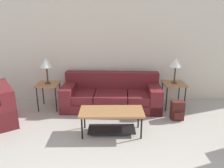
{
  "coord_description": "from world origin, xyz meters",
  "views": [
    {
      "loc": [
        -0.1,
        -0.87,
        2.16
      ],
      "look_at": [
        -0.05,
        3.47,
        0.8
      ],
      "focal_mm": 35.0,
      "sensor_mm": 36.0,
      "label": 1
    }
  ],
  "objects_px": {
    "side_table_left": "(48,86)",
    "side_table_right": "(174,86)",
    "coffee_table": "(112,117)",
    "table_lamp_right": "(176,63)",
    "couch": "(111,96)",
    "table_lamp_left": "(46,63)",
    "backpack": "(177,111)"
  },
  "relations": [
    {
      "from": "coffee_table",
      "to": "backpack",
      "type": "relative_size",
      "value": 2.88
    },
    {
      "from": "table_lamp_right",
      "to": "backpack",
      "type": "distance_m",
      "value": 1.13
    },
    {
      "from": "table_lamp_left",
      "to": "backpack",
      "type": "relative_size",
      "value": 1.48
    },
    {
      "from": "table_lamp_right",
      "to": "couch",
      "type": "bearing_deg",
      "value": 178.68
    },
    {
      "from": "couch",
      "to": "backpack",
      "type": "xyz_separation_m",
      "value": [
        1.42,
        -0.69,
        -0.09
      ]
    },
    {
      "from": "couch",
      "to": "table_lamp_right",
      "type": "distance_m",
      "value": 1.71
    },
    {
      "from": "coffee_table",
      "to": "side_table_left",
      "type": "xyz_separation_m",
      "value": [
        -1.5,
        1.23,
        0.22
      ]
    },
    {
      "from": "table_lamp_right",
      "to": "backpack",
      "type": "relative_size",
      "value": 1.48
    },
    {
      "from": "side_table_right",
      "to": "side_table_left",
      "type": "bearing_deg",
      "value": 180.0
    },
    {
      "from": "side_table_left",
      "to": "couch",
      "type": "bearing_deg",
      "value": 1.31
    },
    {
      "from": "table_lamp_left",
      "to": "backpack",
      "type": "distance_m",
      "value": 3.14
    },
    {
      "from": "side_table_left",
      "to": "table_lamp_right",
      "type": "xyz_separation_m",
      "value": [
        3.01,
        -0.0,
        0.55
      ]
    },
    {
      "from": "side_table_right",
      "to": "table_lamp_right",
      "type": "distance_m",
      "value": 0.55
    },
    {
      "from": "coffee_table",
      "to": "backpack",
      "type": "xyz_separation_m",
      "value": [
        1.43,
        0.57,
        -0.14
      ]
    },
    {
      "from": "coffee_table",
      "to": "table_lamp_right",
      "type": "distance_m",
      "value": 2.1
    },
    {
      "from": "backpack",
      "to": "couch",
      "type": "bearing_deg",
      "value": 154.02
    },
    {
      "from": "coffee_table",
      "to": "side_table_right",
      "type": "distance_m",
      "value": 1.96
    },
    {
      "from": "side_table_right",
      "to": "table_lamp_left",
      "type": "distance_m",
      "value": 3.06
    },
    {
      "from": "side_table_left",
      "to": "side_table_right",
      "type": "distance_m",
      "value": 3.01
    },
    {
      "from": "couch",
      "to": "table_lamp_left",
      "type": "distance_m",
      "value": 1.72
    },
    {
      "from": "side_table_left",
      "to": "backpack",
      "type": "distance_m",
      "value": 3.02
    },
    {
      "from": "side_table_right",
      "to": "table_lamp_left",
      "type": "relative_size",
      "value": 1.02
    },
    {
      "from": "coffee_table",
      "to": "table_lamp_right",
      "type": "height_order",
      "value": "table_lamp_right"
    },
    {
      "from": "table_lamp_left",
      "to": "coffee_table",
      "type": "bearing_deg",
      "value": -39.36
    },
    {
      "from": "side_table_left",
      "to": "table_lamp_left",
      "type": "relative_size",
      "value": 1.02
    },
    {
      "from": "side_table_left",
      "to": "backpack",
      "type": "bearing_deg",
      "value": -12.66
    },
    {
      "from": "coffee_table",
      "to": "table_lamp_left",
      "type": "relative_size",
      "value": 1.95
    },
    {
      "from": "side_table_right",
      "to": "coffee_table",
      "type": "bearing_deg",
      "value": -140.85
    },
    {
      "from": "side_table_right",
      "to": "couch",
      "type": "bearing_deg",
      "value": 178.68
    },
    {
      "from": "side_table_left",
      "to": "table_lamp_right",
      "type": "relative_size",
      "value": 1.02
    },
    {
      "from": "backpack",
      "to": "side_table_left",
      "type": "bearing_deg",
      "value": 167.34
    },
    {
      "from": "coffee_table",
      "to": "table_lamp_right",
      "type": "xyz_separation_m",
      "value": [
        1.51,
        1.23,
        0.77
      ]
    }
  ]
}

